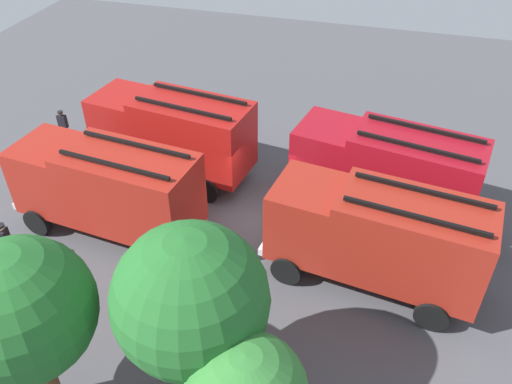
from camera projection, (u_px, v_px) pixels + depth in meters
ground_plane at (256, 220)px, 21.11m from camera, size 46.76×46.76×0.00m
fire_truck_0 at (386, 168)px, 20.23m from camera, size 7.53×3.82×3.88m
fire_truck_1 at (172, 131)px, 22.43m from camera, size 7.47×3.57×3.88m
fire_truck_2 at (377, 235)px, 17.18m from camera, size 7.47×3.55×3.88m
fire_truck_3 at (107, 186)px, 19.29m from camera, size 7.42×3.38×3.88m
firefighter_0 at (6, 242)px, 18.58m from camera, size 0.34×0.47×1.79m
firefighter_1 at (63, 125)px, 25.39m from camera, size 0.42×0.26×1.61m
firefighter_2 at (444, 162)px, 22.56m from camera, size 0.48×0.38×1.81m
tree_1 at (191, 300)px, 12.54m from camera, size 3.85×3.85×5.97m
tree_2 at (21, 311)px, 12.54m from camera, size 3.65×3.65×5.66m
traffic_cone_0 at (277, 194)px, 21.97m from camera, size 0.39×0.39×0.56m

